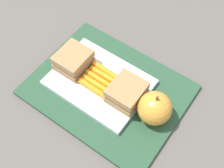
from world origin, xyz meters
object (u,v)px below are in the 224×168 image
Objects in this scene: sandwich_half_left at (73,60)px; apple at (154,109)px; sandwich_half_right at (127,92)px; carrot_sticks_bundle at (99,79)px; food_tray at (99,82)px.

sandwich_half_left is 0.23m from apple.
sandwich_half_right reaches higher than carrot_sticks_bundle.
apple reaches higher than food_tray.
apple is (0.07, -0.00, 0.00)m from sandwich_half_right.
apple is at bearing -2.18° from sandwich_half_right.
sandwich_half_left is at bearing 180.00° from sandwich_half_right.
apple is at bearing -1.07° from carrot_sticks_bundle.
carrot_sticks_bundle is (-0.08, 0.00, -0.02)m from sandwich_half_right.
carrot_sticks_bundle is 0.15m from apple.
sandwich_half_right is at bearing 0.00° from food_tray.
sandwich_half_left is at bearing 179.30° from apple.
sandwich_half_left is 0.92× the size of apple.
food_tray is at bearing 180.00° from sandwich_half_right.
carrot_sticks_bundle is at bearing 0.03° from sandwich_half_left.
sandwich_half_left is 0.16m from sandwich_half_right.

